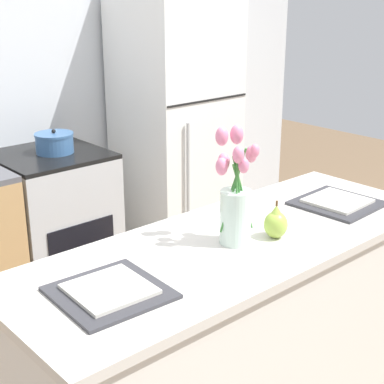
{
  "coord_description": "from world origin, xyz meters",
  "views": [
    {
      "loc": [
        -1.45,
        -1.38,
        1.8
      ],
      "look_at": [
        0.0,
        0.25,
        1.03
      ],
      "focal_mm": 55.0,
      "sensor_mm": 36.0,
      "label": 1
    }
  ],
  "objects_px": {
    "refrigerator": "(175,126)",
    "pear_figurine": "(276,223)",
    "stove_range": "(55,224)",
    "flower_vase": "(235,201)",
    "plate_setting_right": "(337,202)",
    "cooking_pot": "(54,143)",
    "plate_setting_left": "(110,291)"
  },
  "relations": [
    {
      "from": "stove_range",
      "to": "pear_figurine",
      "type": "distance_m",
      "value": 1.76
    },
    {
      "from": "stove_range",
      "to": "flower_vase",
      "type": "xyz_separation_m",
      "value": [
        -0.13,
        -1.61,
        0.63
      ]
    },
    {
      "from": "cooking_pot",
      "to": "flower_vase",
      "type": "bearing_deg",
      "value": -95.61
    },
    {
      "from": "pear_figurine",
      "to": "plate_setting_left",
      "type": "bearing_deg",
      "value": 175.79
    },
    {
      "from": "plate_setting_left",
      "to": "cooking_pot",
      "type": "height_order",
      "value": "cooking_pot"
    },
    {
      "from": "stove_range",
      "to": "flower_vase",
      "type": "relative_size",
      "value": 2.08
    },
    {
      "from": "refrigerator",
      "to": "plate_setting_left",
      "type": "distance_m",
      "value": 2.31
    },
    {
      "from": "stove_range",
      "to": "plate_setting_left",
      "type": "relative_size",
      "value": 2.65
    },
    {
      "from": "cooking_pot",
      "to": "stove_range",
      "type": "bearing_deg",
      "value": 156.48
    },
    {
      "from": "flower_vase",
      "to": "cooking_pot",
      "type": "distance_m",
      "value": 1.61
    },
    {
      "from": "stove_range",
      "to": "pear_figurine",
      "type": "bearing_deg",
      "value": -89.34
    },
    {
      "from": "stove_range",
      "to": "plate_setting_right",
      "type": "xyz_separation_m",
      "value": [
        0.49,
        -1.63,
        0.47
      ]
    },
    {
      "from": "pear_figurine",
      "to": "cooking_pot",
      "type": "relative_size",
      "value": 0.66
    },
    {
      "from": "refrigerator",
      "to": "plate_setting_right",
      "type": "bearing_deg",
      "value": -105.88
    },
    {
      "from": "plate_setting_left",
      "to": "cooking_pot",
      "type": "distance_m",
      "value": 1.77
    },
    {
      "from": "plate_setting_right",
      "to": "flower_vase",
      "type": "bearing_deg",
      "value": 178.24
    },
    {
      "from": "plate_setting_left",
      "to": "refrigerator",
      "type": "bearing_deg",
      "value": 44.93
    },
    {
      "from": "plate_setting_left",
      "to": "cooking_pot",
      "type": "relative_size",
      "value": 1.52
    },
    {
      "from": "refrigerator",
      "to": "plate_setting_right",
      "type": "height_order",
      "value": "refrigerator"
    },
    {
      "from": "flower_vase",
      "to": "stove_range",
      "type": "bearing_deg",
      "value": 85.51
    },
    {
      "from": "stove_range",
      "to": "plate_setting_right",
      "type": "relative_size",
      "value": 2.65
    },
    {
      "from": "refrigerator",
      "to": "pear_figurine",
      "type": "height_order",
      "value": "refrigerator"
    },
    {
      "from": "flower_vase",
      "to": "cooking_pot",
      "type": "height_order",
      "value": "flower_vase"
    },
    {
      "from": "flower_vase",
      "to": "plate_setting_right",
      "type": "height_order",
      "value": "flower_vase"
    },
    {
      "from": "plate_setting_right",
      "to": "cooking_pot",
      "type": "xyz_separation_m",
      "value": [
        -0.46,
        1.62,
        0.03
      ]
    },
    {
      "from": "refrigerator",
      "to": "flower_vase",
      "type": "bearing_deg",
      "value": -123.72
    },
    {
      "from": "flower_vase",
      "to": "cooking_pot",
      "type": "relative_size",
      "value": 1.93
    },
    {
      "from": "plate_setting_right",
      "to": "cooking_pot",
      "type": "distance_m",
      "value": 1.68
    },
    {
      "from": "plate_setting_left",
      "to": "pear_figurine",
      "type": "bearing_deg",
      "value": -4.21
    },
    {
      "from": "refrigerator",
      "to": "flower_vase",
      "type": "height_order",
      "value": "refrigerator"
    },
    {
      "from": "refrigerator",
      "to": "pear_figurine",
      "type": "distance_m",
      "value": 1.92
    },
    {
      "from": "plate_setting_left",
      "to": "flower_vase",
      "type": "bearing_deg",
      "value": 1.92
    }
  ]
}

